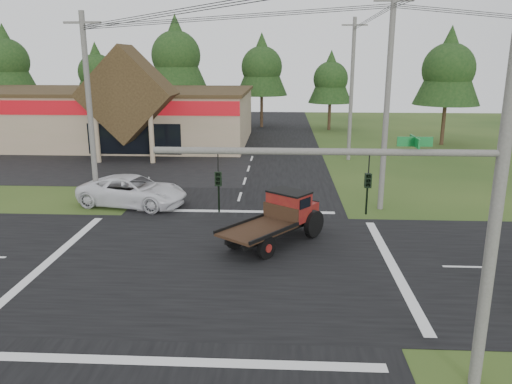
{
  "coord_description": "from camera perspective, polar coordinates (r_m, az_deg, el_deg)",
  "views": [
    {
      "loc": [
        2.48,
        -18.88,
        8.06
      ],
      "look_at": [
        1.34,
        3.02,
        2.2
      ],
      "focal_mm": 35.0,
      "sensor_mm": 36.0,
      "label": 1
    }
  ],
  "objects": [
    {
      "name": "ground",
      "position": [
        20.67,
        -4.2,
        -8.03
      ],
      "size": [
        120.0,
        120.0,
        0.0
      ],
      "primitive_type": "plane",
      "color": "#264016",
      "rests_on": "ground"
    },
    {
      "name": "road_ns",
      "position": [
        20.67,
        -4.2,
        -8.0
      ],
      "size": [
        12.0,
        120.0,
        0.02
      ],
      "primitive_type": "cube",
      "color": "black",
      "rests_on": "ground"
    },
    {
      "name": "road_ew",
      "position": [
        20.67,
        -4.2,
        -8.0
      ],
      "size": [
        120.0,
        12.0,
        0.02
      ],
      "primitive_type": "cube",
      "color": "black",
      "rests_on": "ground"
    },
    {
      "name": "parking_apron",
      "position": [
        42.08,
        -20.18,
        3.02
      ],
      "size": [
        28.0,
        14.0,
        0.02
      ],
      "primitive_type": "cube",
      "color": "black",
      "rests_on": "ground"
    },
    {
      "name": "cvs_building",
      "position": [
        52.01,
        -17.71,
        8.44
      ],
      "size": [
        30.4,
        18.2,
        9.19
      ],
      "color": "#998A68",
      "rests_on": "ground"
    },
    {
      "name": "traffic_signal_mast",
      "position": [
        12.4,
        18.46,
        -2.89
      ],
      "size": [
        8.12,
        0.24,
        7.0
      ],
      "color": "#595651",
      "rests_on": "ground"
    },
    {
      "name": "utility_pole_nr",
      "position": [
        12.67,
        26.27,
        2.38
      ],
      "size": [
        2.0,
        0.3,
        11.0
      ],
      "color": "#595651",
      "rests_on": "ground"
    },
    {
      "name": "utility_pole_nw",
      "position": [
        28.97,
        -18.48,
        8.91
      ],
      "size": [
        2.0,
        0.3,
        10.5
      ],
      "color": "#595651",
      "rests_on": "ground"
    },
    {
      "name": "utility_pole_ne",
      "position": [
        27.52,
        14.76,
        9.96
      ],
      "size": [
        2.0,
        0.3,
        11.5
      ],
      "color": "#595651",
      "rests_on": "ground"
    },
    {
      "name": "utility_pole_n",
      "position": [
        41.31,
        10.87,
        11.48
      ],
      "size": [
        2.0,
        0.3,
        11.2
      ],
      "color": "#595651",
      "rests_on": "ground"
    },
    {
      "name": "tree_row_a",
      "position": [
        67.24,
        -26.7,
        13.42
      ],
      "size": [
        6.72,
        6.72,
        12.12
      ],
      "color": "#332316",
      "rests_on": "ground"
    },
    {
      "name": "tree_row_b",
      "position": [
        64.91,
        -17.77,
        13.08
      ],
      "size": [
        5.6,
        5.6,
        10.1
      ],
      "color": "#332316",
      "rests_on": "ground"
    },
    {
      "name": "tree_row_c",
      "position": [
        61.17,
        -9.13,
        15.4
      ],
      "size": [
        7.28,
        7.28,
        13.13
      ],
      "color": "#332316",
      "rests_on": "ground"
    },
    {
      "name": "tree_row_d",
      "position": [
        60.93,
        0.66,
        14.32
      ],
      "size": [
        6.16,
        6.16,
        11.11
      ],
      "color": "#332316",
      "rests_on": "ground"
    },
    {
      "name": "tree_row_e",
      "position": [
        59.17,
        8.54,
        12.84
      ],
      "size": [
        5.04,
        5.04,
        9.09
      ],
      "color": "#332316",
      "rests_on": "ground"
    },
    {
      "name": "tree_side_ne",
      "position": [
        51.28,
        21.18,
        13.23
      ],
      "size": [
        6.16,
        6.16,
        11.11
      ],
      "color": "#332316",
      "rests_on": "ground"
    },
    {
      "name": "antique_flatbed_truck",
      "position": [
        22.26,
        2.06,
        -3.17
      ],
      "size": [
        4.98,
        5.57,
        2.27
      ],
      "primitive_type": null,
      "rotation": [
        0.0,
        0.0,
        -0.66
      ],
      "color": "maroon",
      "rests_on": "ground"
    },
    {
      "name": "white_pickup",
      "position": [
        29.02,
        -13.89,
        0.12
      ],
      "size": [
        6.54,
        4.02,
        1.69
      ],
      "primitive_type": "imported",
      "rotation": [
        0.0,
        0.0,
        1.36
      ],
      "color": "white",
      "rests_on": "ground"
    }
  ]
}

